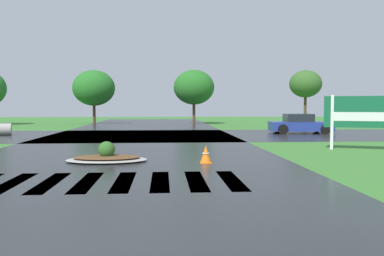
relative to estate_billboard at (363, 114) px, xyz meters
name	(u,v)px	position (x,y,z in m)	size (l,w,h in m)	color
asphalt_roadway	(122,160)	(-9.73, -2.25, -1.51)	(11.44, 80.00, 0.01)	#232628
asphalt_cross_road	(140,135)	(-9.73, 9.05, -1.51)	(90.00, 10.29, 0.01)	#232628
crosswalk_stripes	(105,182)	(-9.73, -6.35, -1.51)	(6.75, 2.82, 0.01)	white
estate_billboard	(363,114)	(0.00, 0.00, 0.00)	(2.89, 1.20, 2.33)	white
median_island	(107,157)	(-10.20, -2.65, -1.37)	(2.71, 1.73, 0.68)	#9E9B93
car_dark_suv	(300,124)	(0.82, 10.21, -0.92)	(4.17, 2.42, 1.30)	navy
traffic_cone	(206,155)	(-6.91, -3.27, -1.23)	(0.38, 0.38, 0.59)	orange
background_treeline	(119,87)	(-12.52, 23.49, 2.07)	(35.04, 5.66, 5.44)	#4C3823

